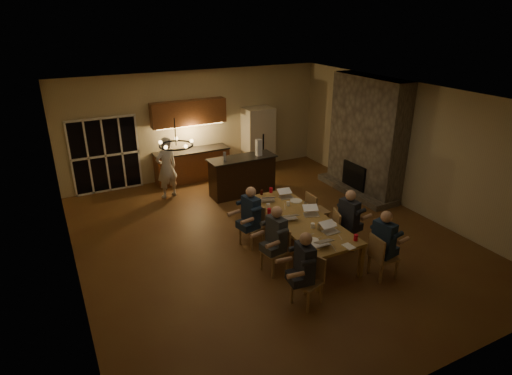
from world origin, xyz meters
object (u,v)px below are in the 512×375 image
object	(u,v)px
laptop_b	(331,227)
plate_left	(313,240)
refrigerator	(258,139)
mug_front	(313,226)
mug_mid	(288,204)
bar_bottle	(225,156)
mug_back	(268,206)
plate_far	(296,201)
chair_right_near	(384,256)
chair_left_mid	(275,251)
person_left_mid	(276,239)
chandelier	(176,145)
redcup_near	(356,238)
chair_right_far	(318,210)
can_cola	(262,192)
laptop_e	(267,196)
laptop_f	(286,193)
redcup_far	(271,190)
chair_left_near	(307,282)
laptop_d	(312,210)
dining_table	(299,233)
redcup_mid	(269,211)
chair_right_mid	(345,230)
person_right_mid	(348,221)
bar_island	(242,176)
can_silver	(319,227)
can_right	(305,205)
chair_left_far	(252,227)
person_right_near	(383,244)
person_left_far	(251,217)
person_left_near	(304,269)
bar_blender	(259,147)
standing_person	(167,168)
plate_near	(331,224)

from	to	relation	value
laptop_b	plate_left	distance (m)	0.54
refrigerator	mug_front	bearing A→B (deg)	-106.12
mug_mid	bar_bottle	bearing A→B (deg)	99.02
mug_back	plate_far	bearing A→B (deg)	2.04
chair_right_near	chair_left_mid	bearing A→B (deg)	61.11
person_left_mid	chandelier	xyz separation A→B (m)	(-1.77, 0.25, 2.06)
chair_left_mid	redcup_near	xyz separation A→B (m)	(1.30, -0.81, 0.37)
chair_right_near	chair_right_far	world-z (taller)	same
can_cola	refrigerator	bearing A→B (deg)	63.83
person_left_mid	laptop_e	world-z (taller)	person_left_mid
laptop_e	laptop_f	bearing A→B (deg)	-165.00
mug_mid	redcup_far	distance (m)	0.83
chair_left_near	laptop_e	bearing A→B (deg)	147.95
chair_right_near	laptop_d	distance (m)	1.75
dining_table	mug_front	xyz separation A→B (m)	(-0.01, -0.50, 0.43)
redcup_mid	mug_front	bearing A→B (deg)	-64.24
dining_table	chair_right_mid	distance (m)	0.98
dining_table	plate_far	size ratio (longest dim) A/B	10.76
mug_back	person_right_mid	bearing A→B (deg)	-43.57
bar_island	plate_left	size ratio (longest dim) A/B	7.83
bar_island	bar_bottle	distance (m)	0.85
redcup_mid	bar_bottle	bearing A→B (deg)	86.75
chair_right_near	laptop_d	bearing A→B (deg)	24.13
plate_left	mug_mid	bearing A→B (deg)	75.77
mug_back	chair_right_near	bearing A→B (deg)	-61.92
chair_left_near	can_silver	size ratio (longest dim) A/B	7.42
can_right	chair_left_near	bearing A→B (deg)	-122.00
laptop_f	can_cola	world-z (taller)	laptop_f
dining_table	laptop_f	world-z (taller)	laptop_f
redcup_mid	plate_left	size ratio (longest dim) A/B	0.50
refrigerator	dining_table	bearing A→B (deg)	-107.57
bar_island	chair_right_mid	xyz separation A→B (m)	(0.67, -3.68, -0.10)
chair_left_far	chair_right_near	bearing A→B (deg)	19.91
plate_far	bar_bottle	size ratio (longest dim) A/B	1.16
person_right_near	can_silver	world-z (taller)	person_right_near
dining_table	mug_mid	xyz separation A→B (m)	(0.09, 0.62, 0.43)
refrigerator	person_left_far	bearing A→B (deg)	-119.17
chair_right_far	laptop_d	bearing A→B (deg)	135.52
chandelier	redcup_mid	bearing A→B (deg)	17.80
bar_island	chandelier	size ratio (longest dim) A/B	3.36
chair_right_mid	chair_right_far	world-z (taller)	same
mug_back	can_right	size ratio (longest dim) A/B	0.83
chair_right_mid	person_left_near	world-z (taller)	person_left_near
chair_left_far	laptop_e	bearing A→B (deg)	108.69
chair_right_mid	bar_blender	xyz separation A→B (m)	(-0.19, 3.62, 0.86)
standing_person	can_right	bearing A→B (deg)	104.90
person_left_far	mug_front	world-z (taller)	person_left_far
standing_person	plate_near	distance (m)	5.03
person_left_far	laptop_f	distance (m)	1.20
chair_right_mid	can_cola	distance (m)	2.16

